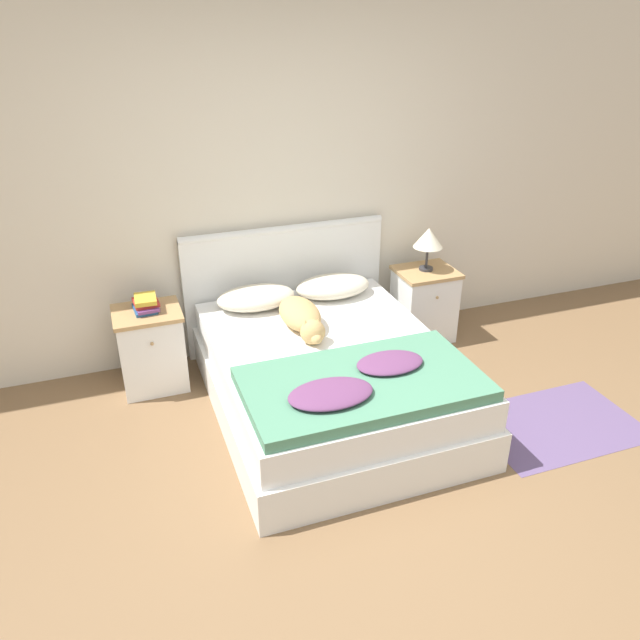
{
  "coord_description": "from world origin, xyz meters",
  "views": [
    {
      "loc": [
        -1.18,
        -2.22,
        2.47
      ],
      "look_at": [
        0.07,
        1.26,
        0.58
      ],
      "focal_mm": 35.0,
      "sensor_mm": 36.0,
      "label": 1
    }
  ],
  "objects_px": {
    "pillow_left": "(256,298)",
    "book_stack": "(146,304)",
    "nightstand_right": "(424,304)",
    "dog": "(302,317)",
    "nightstand_left": "(151,349)",
    "bed": "(330,379)",
    "table_lamp": "(428,239)",
    "pillow_right": "(333,286)"
  },
  "relations": [
    {
      "from": "pillow_left",
      "to": "book_stack",
      "type": "relative_size",
      "value": 2.55
    },
    {
      "from": "nightstand_right",
      "to": "book_stack",
      "type": "xyz_separation_m",
      "value": [
        -2.15,
        0.02,
        0.34
      ]
    },
    {
      "from": "dog",
      "to": "nightstand_left",
      "type": "bearing_deg",
      "value": 158.19
    },
    {
      "from": "bed",
      "to": "table_lamp",
      "type": "distance_m",
      "value": 1.43
    },
    {
      "from": "bed",
      "to": "nightstand_right",
      "type": "bearing_deg",
      "value": 33.21
    },
    {
      "from": "pillow_left",
      "to": "table_lamp",
      "type": "distance_m",
      "value": 1.41
    },
    {
      "from": "nightstand_left",
      "to": "pillow_left",
      "type": "height_order",
      "value": "pillow_left"
    },
    {
      "from": "bed",
      "to": "table_lamp",
      "type": "relative_size",
      "value": 5.62
    },
    {
      "from": "pillow_left",
      "to": "dog",
      "type": "distance_m",
      "value": 0.48
    },
    {
      "from": "bed",
      "to": "nightstand_left",
      "type": "relative_size",
      "value": 3.27
    },
    {
      "from": "nightstand_left",
      "to": "dog",
      "type": "height_order",
      "value": "dog"
    },
    {
      "from": "nightstand_left",
      "to": "table_lamp",
      "type": "distance_m",
      "value": 2.22
    },
    {
      "from": "nightstand_left",
      "to": "book_stack",
      "type": "height_order",
      "value": "book_stack"
    },
    {
      "from": "table_lamp",
      "to": "dog",
      "type": "bearing_deg",
      "value": -160.66
    },
    {
      "from": "nightstand_right",
      "to": "pillow_right",
      "type": "relative_size",
      "value": 1.03
    },
    {
      "from": "book_stack",
      "to": "table_lamp",
      "type": "height_order",
      "value": "table_lamp"
    },
    {
      "from": "pillow_left",
      "to": "pillow_right",
      "type": "xyz_separation_m",
      "value": [
        0.6,
        0.0,
        0.0
      ]
    },
    {
      "from": "nightstand_right",
      "to": "book_stack",
      "type": "height_order",
      "value": "book_stack"
    },
    {
      "from": "dog",
      "to": "pillow_right",
      "type": "bearing_deg",
      "value": 47.75
    },
    {
      "from": "bed",
      "to": "nightstand_left",
      "type": "xyz_separation_m",
      "value": [
        -1.08,
        0.71,
        0.06
      ]
    },
    {
      "from": "bed",
      "to": "dog",
      "type": "relative_size",
      "value": 2.79
    },
    {
      "from": "pillow_right",
      "to": "dog",
      "type": "relative_size",
      "value": 0.83
    },
    {
      "from": "table_lamp",
      "to": "nightstand_right",
      "type": "bearing_deg",
      "value": -90.0
    },
    {
      "from": "dog",
      "to": "book_stack",
      "type": "xyz_separation_m",
      "value": [
        -0.99,
        0.41,
        0.07
      ]
    },
    {
      "from": "book_stack",
      "to": "table_lamp",
      "type": "relative_size",
      "value": 0.65
    },
    {
      "from": "nightstand_right",
      "to": "table_lamp",
      "type": "relative_size",
      "value": 1.72
    },
    {
      "from": "bed",
      "to": "nightstand_left",
      "type": "distance_m",
      "value": 1.29
    },
    {
      "from": "book_stack",
      "to": "pillow_left",
      "type": "bearing_deg",
      "value": 0.82
    },
    {
      "from": "bed",
      "to": "dog",
      "type": "height_order",
      "value": "dog"
    },
    {
      "from": "nightstand_right",
      "to": "pillow_right",
      "type": "height_order",
      "value": "pillow_right"
    },
    {
      "from": "dog",
      "to": "book_stack",
      "type": "distance_m",
      "value": 1.07
    },
    {
      "from": "table_lamp",
      "to": "pillow_left",
      "type": "bearing_deg",
      "value": 179.3
    },
    {
      "from": "nightstand_left",
      "to": "pillow_right",
      "type": "relative_size",
      "value": 1.03
    },
    {
      "from": "pillow_right",
      "to": "table_lamp",
      "type": "relative_size",
      "value": 1.67
    },
    {
      "from": "nightstand_left",
      "to": "pillow_right",
      "type": "distance_m",
      "value": 1.4
    },
    {
      "from": "pillow_right",
      "to": "book_stack",
      "type": "bearing_deg",
      "value": -179.54
    },
    {
      "from": "dog",
      "to": "book_stack",
      "type": "height_order",
      "value": "book_stack"
    },
    {
      "from": "nightstand_right",
      "to": "dog",
      "type": "relative_size",
      "value": 0.85
    },
    {
      "from": "bed",
      "to": "nightstand_right",
      "type": "height_order",
      "value": "nightstand_right"
    },
    {
      "from": "bed",
      "to": "dog",
      "type": "bearing_deg",
      "value": 105.83
    },
    {
      "from": "nightstand_left",
      "to": "table_lamp",
      "type": "bearing_deg",
      "value": 0.34
    },
    {
      "from": "book_stack",
      "to": "bed",
      "type": "bearing_deg",
      "value": -33.99
    }
  ]
}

